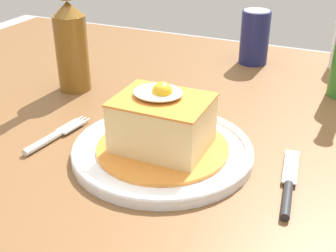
# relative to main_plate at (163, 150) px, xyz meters

# --- Properties ---
(dining_table) EXTENTS (1.42, 1.02, 0.76)m
(dining_table) POSITION_rel_main_plate_xyz_m (-0.03, 0.11, -0.10)
(dining_table) COLOR brown
(dining_table) RESTS_ON ground_plane
(main_plate) EXTENTS (0.28, 0.28, 0.02)m
(main_plate) POSITION_rel_main_plate_xyz_m (0.00, 0.00, 0.00)
(main_plate) COLOR white
(main_plate) RESTS_ON dining_table
(sandwich_meal) EXTENTS (0.20, 0.20, 0.11)m
(sandwich_meal) POSITION_rel_main_plate_xyz_m (-0.00, 0.00, 0.04)
(sandwich_meal) COLOR orange
(sandwich_meal) RESTS_ON main_plate
(fork) EXTENTS (0.03, 0.14, 0.01)m
(fork) POSITION_rel_main_plate_xyz_m (-0.18, -0.03, -0.00)
(fork) COLOR silver
(fork) RESTS_ON dining_table
(knife) EXTENTS (0.04, 0.17, 0.01)m
(knife) POSITION_rel_main_plate_xyz_m (0.19, -0.02, -0.00)
(knife) COLOR #262628
(knife) RESTS_ON dining_table
(soda_can) EXTENTS (0.07, 0.07, 0.12)m
(soda_can) POSITION_rel_main_plate_xyz_m (0.02, 0.47, 0.05)
(soda_can) COLOR #191E51
(soda_can) RESTS_ON dining_table
(beer_bottle_amber) EXTENTS (0.06, 0.06, 0.27)m
(beer_bottle_amber) POSITION_rel_main_plate_xyz_m (-0.27, 0.16, 0.09)
(beer_bottle_amber) COLOR brown
(beer_bottle_amber) RESTS_ON dining_table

